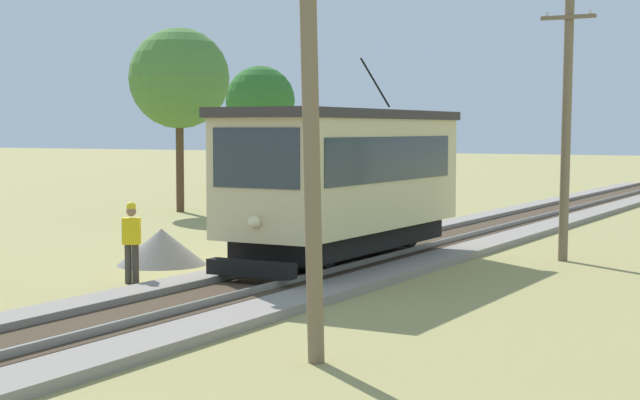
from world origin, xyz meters
name	(u,v)px	position (x,y,z in m)	size (l,w,h in m)	color
red_tram	(346,178)	(0.00, 20.03, 2.19)	(2.60, 8.54, 4.79)	beige
utility_pole_near_tram	(311,120)	(4.21, 10.94, 3.49)	(1.40, 0.55, 6.79)	#7A664C
utility_pole_mid	(566,119)	(4.21, 24.10, 3.61)	(1.40, 0.52, 7.03)	#7A664C
gravel_pile	(162,247)	(-4.28, 18.39, 0.45)	(2.22, 2.22, 0.90)	gray
track_worker	(132,239)	(-2.96, 15.65, 0.98)	(0.45, 0.40, 1.78)	#38332D
tree_right_near	(179,79)	(-13.61, 31.54, 5.39)	(4.06, 4.06, 7.44)	#4C3823
tree_horizon	(260,101)	(-18.92, 45.95, 4.91)	(3.86, 3.86, 6.86)	#4C3823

